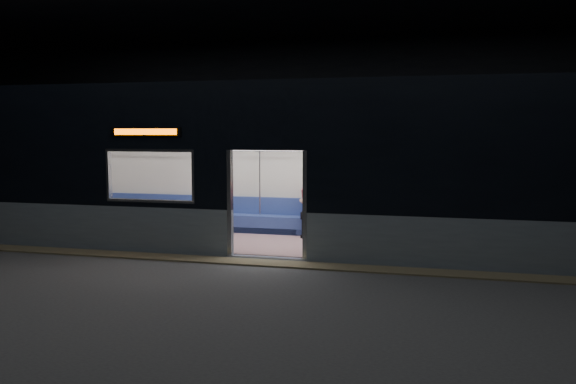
% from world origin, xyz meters
% --- Properties ---
extents(station_floor, '(24.00, 14.00, 0.01)m').
position_xyz_m(station_floor, '(0.00, 0.00, -0.01)').
color(station_floor, '#47494C').
rests_on(station_floor, ground).
extents(station_envelope, '(24.00, 14.00, 5.00)m').
position_xyz_m(station_envelope, '(0.00, 0.00, 3.66)').
color(station_envelope, black).
rests_on(station_envelope, station_floor).
extents(tactile_strip, '(22.80, 0.50, 0.03)m').
position_xyz_m(tactile_strip, '(0.00, 0.55, 0.01)').
color(tactile_strip, '#8C7F59').
rests_on(tactile_strip, station_floor).
extents(metro_car, '(18.00, 3.04, 3.35)m').
position_xyz_m(metro_car, '(-0.00, 2.54, 1.85)').
color(metro_car, '#8F9FAB').
rests_on(metro_car, station_floor).
extents(passenger, '(0.40, 0.69, 1.36)m').
position_xyz_m(passenger, '(0.32, 3.55, 0.79)').
color(passenger, black).
rests_on(passenger, metro_car).
extents(handbag, '(0.36, 0.33, 0.15)m').
position_xyz_m(handbag, '(0.34, 3.33, 0.68)').
color(handbag, black).
rests_on(handbag, passenger).
extents(transit_map, '(0.94, 0.03, 0.61)m').
position_xyz_m(transit_map, '(5.00, 3.85, 1.45)').
color(transit_map, white).
rests_on(transit_map, metro_car).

